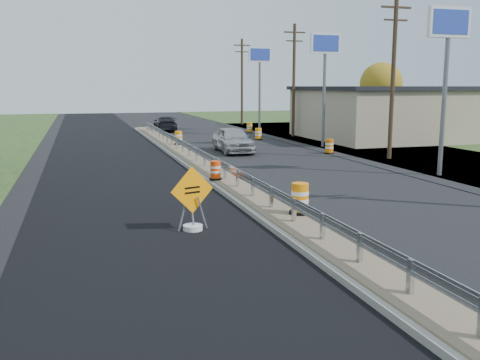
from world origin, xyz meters
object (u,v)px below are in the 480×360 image
object	(u,v)px
caution_sign	(193,214)
car_dark_far	(165,124)
barrel_shoulder_far	(249,128)
barrel_median_far	(179,138)
barrel_shoulder_near	(329,147)
barrel_shoulder_mid	(258,134)
car_silver	(233,140)
barrel_median_near	(300,199)
barrel_median_mid	(215,171)

from	to	relation	value
caution_sign	car_dark_far	world-z (taller)	caution_sign
barrel_shoulder_far	car_dark_far	distance (m)	8.23
barrel_median_far	car_dark_far	world-z (taller)	car_dark_far
barrel_shoulder_far	barrel_shoulder_near	bearing A→B (deg)	-90.00
barrel_median_far	barrel_shoulder_far	world-z (taller)	barrel_median_far
barrel_shoulder_far	barrel_median_far	bearing A→B (deg)	-129.20
barrel_shoulder_mid	car_silver	bearing A→B (deg)	-120.15
barrel_median_near	barrel_median_far	bearing A→B (deg)	90.00
barrel_shoulder_mid	car_silver	distance (m)	8.43
barrel_median_far	barrel_shoulder_far	xyz separation A→B (m)	(8.65, 10.61, -0.24)
barrel_shoulder_far	barrel_shoulder_mid	bearing A→B (deg)	-102.02
barrel_shoulder_near	car_silver	bearing A→B (deg)	156.00
barrel_median_mid	car_silver	bearing A→B (deg)	70.19
car_dark_far	barrel_median_near	bearing A→B (deg)	92.51
barrel_shoulder_mid	car_dark_far	world-z (taller)	car_dark_far
barrel_shoulder_near	car_silver	world-z (taller)	car_silver
barrel_shoulder_mid	barrel_shoulder_near	bearing A→B (deg)	-81.47
barrel_shoulder_near	barrel_shoulder_far	world-z (taller)	barrel_shoulder_near
caution_sign	barrel_median_mid	distance (m)	7.58
barrel_shoulder_near	barrel_shoulder_far	distance (m)	16.75
car_dark_far	barrel_shoulder_far	bearing A→B (deg)	157.65
barrel_median_near	barrel_median_mid	xyz separation A→B (m)	(-1.03, 6.97, -0.09)
car_silver	caution_sign	bearing A→B (deg)	-108.92
barrel_median_mid	barrel_shoulder_mid	distance (m)	20.08
barrel_median_near	car_silver	world-z (taller)	car_silver
barrel_median_near	barrel_median_far	world-z (taller)	barrel_median_near
caution_sign	barrel_shoulder_near	distance (m)	19.84
barrel_shoulder_near	car_dark_far	xyz separation A→B (m)	(-7.33, 20.48, 0.27)
barrel_median_near	barrel_shoulder_mid	world-z (taller)	barrel_median_near
barrel_shoulder_near	barrel_median_near	bearing A→B (deg)	-119.21
barrel_median_far	barrel_shoulder_near	distance (m)	10.61
barrel_median_near	car_dark_far	xyz separation A→B (m)	(1.32, 35.95, 0.01)
barrel_median_mid	barrel_shoulder_near	bearing A→B (deg)	41.28
barrel_median_near	car_dark_far	world-z (taller)	car_dark_far
barrel_median_far	barrel_median_near	bearing A→B (deg)	-90.00
barrel_shoulder_near	barrel_shoulder_far	bearing A→B (deg)	90.00
barrel_median_far	barrel_shoulder_mid	distance (m)	8.07
barrel_median_mid	barrel_shoulder_mid	size ratio (longest dim) A/B	0.87
caution_sign	car_silver	world-z (taller)	caution_sign
caution_sign	barrel_median_mid	world-z (taller)	caution_sign
barrel_median_mid	barrel_shoulder_far	bearing A→B (deg)	69.02
caution_sign	barrel_shoulder_far	bearing A→B (deg)	52.39
car_dark_far	barrel_median_far	bearing A→B (deg)	89.36
barrel_median_near	car_dark_far	bearing A→B (deg)	87.90
barrel_shoulder_mid	car_dark_far	distance (m)	12.16
barrel_median_near	caution_sign	bearing A→B (deg)	-177.12
barrel_median_far	barrel_shoulder_near	size ratio (longest dim) A/B	1.01
barrel_shoulder_mid	car_dark_far	bearing A→B (deg)	118.81
car_silver	barrel_shoulder_near	bearing A→B (deg)	-23.27
barrel_shoulder_mid	car_silver	world-z (taller)	car_silver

